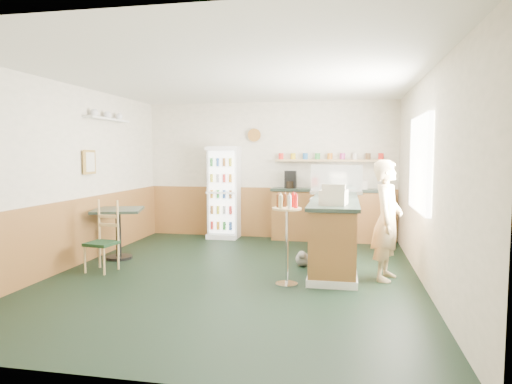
% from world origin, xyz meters
% --- Properties ---
extents(ground, '(6.00, 6.00, 0.00)m').
position_xyz_m(ground, '(0.00, 0.00, 0.00)').
color(ground, black).
rests_on(ground, ground).
extents(room_envelope, '(5.04, 6.02, 2.72)m').
position_xyz_m(room_envelope, '(-0.23, 0.73, 1.52)').
color(room_envelope, silver).
rests_on(room_envelope, ground).
extents(service_counter, '(0.68, 3.01, 1.01)m').
position_xyz_m(service_counter, '(1.35, 1.07, 0.46)').
color(service_counter, olive).
rests_on(service_counter, ground).
extents(back_counter, '(2.24, 0.42, 1.69)m').
position_xyz_m(back_counter, '(1.19, 2.80, 0.55)').
color(back_counter, olive).
rests_on(back_counter, ground).
extents(drinks_fridge, '(0.60, 0.52, 1.83)m').
position_xyz_m(drinks_fridge, '(-0.88, 2.74, 0.91)').
color(drinks_fridge, white).
rests_on(drinks_fridge, ground).
extents(display_case, '(0.85, 0.44, 0.48)m').
position_xyz_m(display_case, '(1.35, 1.72, 1.25)').
color(display_case, silver).
rests_on(display_case, service_counter).
extents(cash_register, '(0.38, 0.40, 0.19)m').
position_xyz_m(cash_register, '(1.35, 0.04, 1.11)').
color(cash_register, beige).
rests_on(cash_register, service_counter).
extents(shopkeeper, '(0.51, 0.62, 1.60)m').
position_xyz_m(shopkeeper, '(2.05, 0.19, 0.80)').
color(shopkeeper, tan).
rests_on(shopkeeper, ground).
extents(condiment_stand, '(0.37, 0.37, 1.16)m').
position_xyz_m(condiment_stand, '(0.78, -0.32, 0.75)').
color(condiment_stand, silver).
rests_on(condiment_stand, ground).
extents(newspaper_rack, '(0.09, 0.47, 0.74)m').
position_xyz_m(newspaper_rack, '(0.99, 1.39, 0.60)').
color(newspaper_rack, black).
rests_on(newspaper_rack, ground).
extents(cafe_table, '(0.91, 0.91, 0.81)m').
position_xyz_m(cafe_table, '(-2.05, 0.62, 0.57)').
color(cafe_table, black).
rests_on(cafe_table, ground).
extents(cafe_chair, '(0.42, 0.42, 1.01)m').
position_xyz_m(cafe_chair, '(-1.91, -0.07, 0.53)').
color(cafe_chair, black).
rests_on(cafe_chair, ground).
extents(dog_doorstop, '(0.21, 0.27, 0.25)m').
position_xyz_m(dog_doorstop, '(0.89, 0.69, 0.12)').
color(dog_doorstop, gray).
rests_on(dog_doorstop, ground).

